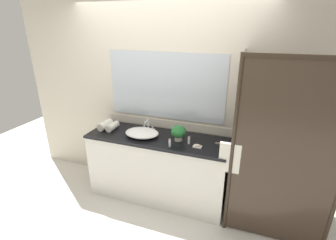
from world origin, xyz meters
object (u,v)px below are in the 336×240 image
faucet (148,127)px  rolled_towel_near_edge (105,125)px  potted_plant (178,132)px  amenity_bottle_conditioner (173,130)px  amenity_bottle_shampoo (170,143)px  rolled_towel_middle (113,126)px  sink_basin (142,133)px  amenity_bottle_body_wash (189,140)px  soap_dish (197,146)px

faucet → rolled_towel_near_edge: bearing=-164.4°
potted_plant → amenity_bottle_conditioner: 0.24m
potted_plant → amenity_bottle_shampoo: size_ratio=1.92×
amenity_bottle_conditioner → rolled_towel_middle: bearing=-167.9°
sink_basin → faucet: bearing=90.0°
amenity_bottle_conditioner → rolled_towel_near_edge: size_ratio=0.41×
amenity_bottle_body_wash → rolled_towel_near_edge: rolled_towel_near_edge is taller
faucet → amenity_bottle_body_wash: 0.66m
amenity_bottle_shampoo → soap_dish: bearing=18.0°
potted_plant → amenity_bottle_conditioner: (-0.14, 0.19, -0.07)m
soap_dish → rolled_towel_middle: 1.20m
potted_plant → rolled_towel_middle: bearing=178.9°
soap_dish → amenity_bottle_conditioner: size_ratio=1.10×
amenity_bottle_body_wash → rolled_towel_near_edge: size_ratio=0.42×
sink_basin → rolled_towel_near_edge: size_ratio=1.99×
soap_dish → amenity_bottle_shampoo: bearing=-162.0°
potted_plant → amenity_bottle_conditioner: size_ratio=2.10×
amenity_bottle_shampoo → amenity_bottle_conditioner: 0.39m
sink_basin → amenity_bottle_conditioner: (0.34, 0.22, 0.00)m
faucet → amenity_bottle_conditioner: (0.34, 0.02, -0.01)m
faucet → amenity_bottle_shampoo: bearing=-39.8°
sink_basin → potted_plant: (0.48, 0.03, 0.07)m
amenity_bottle_body_wash → faucet: bearing=161.1°
amenity_bottle_shampoo → rolled_towel_near_edge: (-1.00, 0.20, 0.01)m
amenity_bottle_conditioner → amenity_bottle_body_wash: bearing=-40.0°
faucet → potted_plant: 0.51m
faucet → amenity_bottle_conditioner: faucet is taller
potted_plant → amenity_bottle_body_wash: 0.17m
amenity_bottle_body_wash → amenity_bottle_conditioner: (-0.28, 0.24, 0.00)m
rolled_towel_near_edge → rolled_towel_middle: size_ratio=1.02×
amenity_bottle_conditioner → amenity_bottle_shampoo: bearing=-76.8°
soap_dish → amenity_bottle_shampoo: (-0.31, -0.10, 0.03)m
amenity_bottle_body_wash → sink_basin: bearing=178.3°
rolled_towel_middle → amenity_bottle_conditioner: bearing=12.1°
faucet → rolled_towel_middle: (-0.46, -0.15, -0.00)m
potted_plant → faucet: bearing=160.7°
sink_basin → amenity_bottle_shampoo: amenity_bottle_shampoo is taller
potted_plant → amenity_bottle_shampoo: potted_plant is taller
sink_basin → faucet: faucet is taller
potted_plant → rolled_towel_near_edge: potted_plant is taller
amenity_bottle_shampoo → rolled_towel_near_edge: bearing=168.5°
soap_dish → rolled_towel_middle: rolled_towel_middle is taller
faucet → amenity_bottle_shampoo: faucet is taller
faucet → rolled_towel_middle: faucet is taller
soap_dish → rolled_towel_near_edge: (-1.31, 0.10, 0.04)m
amenity_bottle_shampoo → amenity_bottle_body_wash: size_ratio=1.09×
potted_plant → rolled_towel_middle: 0.94m
sink_basin → rolled_towel_near_edge: rolled_towel_near_edge is taller
potted_plant → amenity_bottle_conditioner: bearing=125.5°
faucet → potted_plant: size_ratio=0.89×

